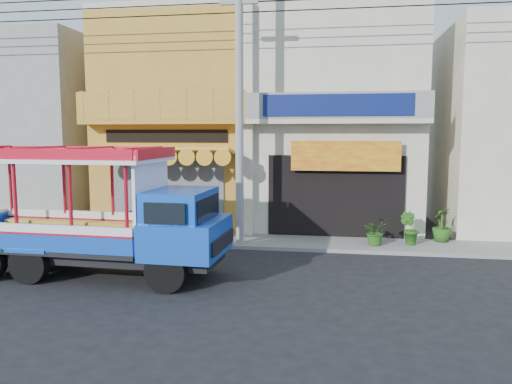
% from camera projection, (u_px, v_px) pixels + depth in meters
% --- Properties ---
extents(ground, '(90.00, 90.00, 0.00)m').
position_uv_depth(ground, '(254.00, 278.00, 12.62)').
color(ground, black).
rests_on(ground, ground).
extents(sidewalk, '(30.00, 2.00, 0.12)m').
position_uv_depth(sidewalk, '(273.00, 242.00, 16.54)').
color(sidewalk, slate).
rests_on(sidewalk, ground).
extents(shophouse_left, '(6.00, 7.50, 8.24)m').
position_uv_depth(shophouse_left, '(190.00, 122.00, 20.59)').
color(shophouse_left, '#C07B2A').
rests_on(shophouse_left, ground).
extents(shophouse_right, '(6.00, 6.75, 8.24)m').
position_uv_depth(shophouse_right, '(337.00, 122.00, 19.64)').
color(shophouse_right, '#BFB39D').
rests_on(shophouse_right, ground).
extents(party_pilaster, '(0.35, 0.30, 8.00)m').
position_uv_depth(party_pilaster, '(248.00, 123.00, 17.07)').
color(party_pilaster, '#BFB39D').
rests_on(party_pilaster, ground).
extents(filler_building_left, '(6.00, 6.00, 7.60)m').
position_uv_depth(filler_building_left, '(36.00, 130.00, 21.77)').
color(filler_building_left, gray).
rests_on(filler_building_left, ground).
extents(utility_pole, '(28.00, 0.26, 9.00)m').
position_uv_depth(utility_pole, '(244.00, 88.00, 15.41)').
color(utility_pole, gray).
rests_on(utility_pole, ground).
extents(songthaew_truck, '(7.14, 2.62, 3.29)m').
position_uv_depth(songthaew_truck, '(109.00, 215.00, 12.57)').
color(songthaew_truck, black).
rests_on(songthaew_truck, ground).
extents(green_sign, '(0.59, 0.42, 0.91)m').
position_uv_depth(green_sign, '(139.00, 226.00, 17.02)').
color(green_sign, black).
rests_on(green_sign, sidewalk).
extents(potted_plant_a, '(1.05, 1.02, 0.89)m').
position_uv_depth(potted_plant_a, '(376.00, 231.00, 15.77)').
color(potted_plant_a, '#265518').
rests_on(potted_plant_a, sidewalk).
extents(potted_plant_b, '(0.72, 0.67, 1.04)m').
position_uv_depth(potted_plant_b, '(409.00, 228.00, 15.85)').
color(potted_plant_b, '#265518').
rests_on(potted_plant_b, sidewalk).
extents(potted_plant_c, '(0.87, 0.87, 1.10)m').
position_uv_depth(potted_plant_c, '(442.00, 225.00, 16.28)').
color(potted_plant_c, '#265518').
rests_on(potted_plant_c, sidewalk).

